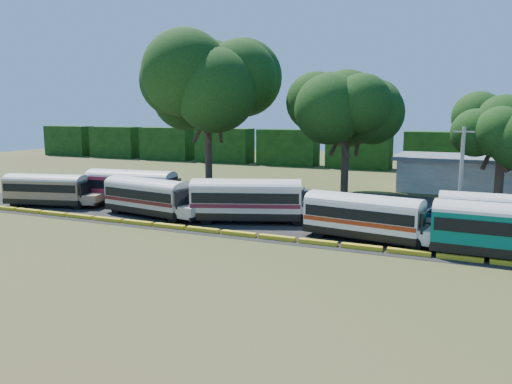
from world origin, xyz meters
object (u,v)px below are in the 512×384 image
at_px(bus_cream_west, 149,195).
at_px(bus_white_red, 366,215).
at_px(bus_beige, 48,188).
at_px(tree_west, 207,83).
at_px(bus_red, 134,185).

distance_m(bus_cream_west, bus_white_red, 18.84).
relative_size(bus_beige, tree_west, 0.58).
relative_size(bus_cream_west, bus_white_red, 1.01).
distance_m(bus_white_red, tree_west, 27.76).
distance_m(bus_beige, bus_red, 8.07).
bearing_deg(bus_white_red, tree_west, 152.73).
bearing_deg(bus_beige, bus_cream_west, -12.62).
bearing_deg(bus_red, tree_west, 72.59).
height_order(bus_cream_west, tree_west, tree_west).
relative_size(bus_beige, bus_red, 0.90).
bearing_deg(tree_west, bus_beige, -122.63).
height_order(bus_white_red, tree_west, tree_west).
bearing_deg(tree_west, bus_white_red, -35.73).
relative_size(bus_white_red, tree_west, 0.61).
height_order(bus_red, bus_cream_west, bus_red).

